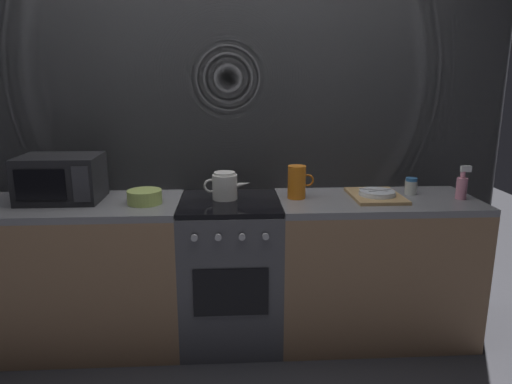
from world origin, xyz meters
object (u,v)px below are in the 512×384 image
(microwave, at_px, (62,178))
(spice_jar, at_px, (412,186))
(stove_unit, at_px, (231,271))
(dish_pile, at_px, (377,195))
(pitcher, at_px, (298,182))
(kettle, at_px, (226,186))
(mixing_bowl, at_px, (145,197))
(spray_bottle, at_px, (463,186))

(microwave, bearing_deg, spice_jar, 0.75)
(stove_unit, xyz_separation_m, microwave, (-0.99, 0.06, 0.59))
(stove_unit, relative_size, microwave, 1.96)
(stove_unit, relative_size, dish_pile, 2.25)
(pitcher, height_order, dish_pile, pitcher)
(kettle, relative_size, mixing_bowl, 1.42)
(stove_unit, bearing_deg, spice_jar, 4.56)
(mixing_bowl, bearing_deg, spice_jar, 4.51)
(mixing_bowl, bearing_deg, microwave, 168.58)
(kettle, distance_m, spray_bottle, 1.43)
(microwave, bearing_deg, spray_bottle, -2.51)
(microwave, relative_size, dish_pile, 1.15)
(dish_pile, bearing_deg, spice_jar, 16.77)
(dish_pile, bearing_deg, pitcher, 177.78)
(microwave, height_order, mixing_bowl, microwave)
(mixing_bowl, height_order, pitcher, pitcher)
(spice_jar, bearing_deg, kettle, -177.44)
(stove_unit, bearing_deg, pitcher, 5.04)
(kettle, height_order, mixing_bowl, kettle)
(kettle, height_order, spray_bottle, spray_bottle)
(microwave, height_order, spice_jar, microwave)
(mixing_bowl, xyz_separation_m, spice_jar, (1.63, 0.13, 0.01))
(mixing_bowl, bearing_deg, kettle, 9.33)
(stove_unit, distance_m, microwave, 1.16)
(kettle, xyz_separation_m, mixing_bowl, (-0.47, -0.08, -0.04))
(dish_pile, bearing_deg, spray_bottle, -6.70)
(microwave, xyz_separation_m, spray_bottle, (2.39, -0.10, -0.06))
(stove_unit, distance_m, spray_bottle, 1.49)
(pitcher, bearing_deg, spray_bottle, -4.51)
(mixing_bowl, relative_size, dish_pile, 0.50)
(kettle, height_order, dish_pile, kettle)
(dish_pile, bearing_deg, stove_unit, -178.90)
(kettle, xyz_separation_m, dish_pile, (0.92, -0.02, -0.06))
(microwave, bearing_deg, stove_unit, -3.62)
(dish_pile, distance_m, spray_bottle, 0.51)
(pitcher, bearing_deg, spice_jar, 4.29)
(kettle, relative_size, dish_pile, 0.71)
(microwave, bearing_deg, pitcher, -1.10)
(pitcher, relative_size, spice_jar, 1.90)
(spice_jar, height_order, spray_bottle, spray_bottle)
(pitcher, distance_m, dish_pile, 0.49)
(spice_jar, distance_m, spray_bottle, 0.29)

